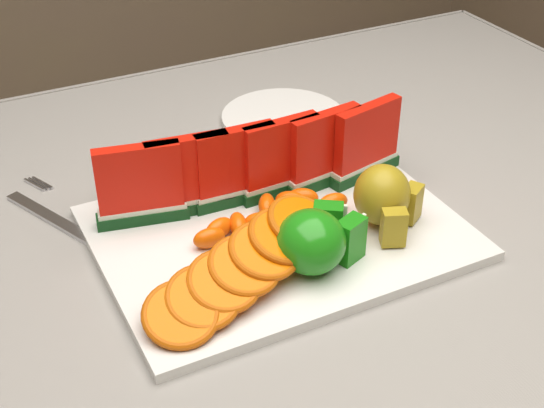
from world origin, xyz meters
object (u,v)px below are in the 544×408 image
pear_cluster (384,197)px  platter (278,233)px  side_plate (284,118)px  fork (54,216)px  apple_cluster (316,240)px

pear_cluster → platter: bearing=156.5°
side_plate → fork: 0.37m
pear_cluster → side_plate: (0.03, 0.30, -0.05)m
platter → pear_cluster: size_ratio=4.62×
pear_cluster → side_plate: 0.30m
pear_cluster → side_plate: size_ratio=0.37×
side_plate → fork: size_ratio=1.23×
platter → fork: (-0.22, 0.15, -0.00)m
fork → pear_cluster: bearing=-31.5°
apple_cluster → side_plate: bearing=67.8°
pear_cluster → fork: size_ratio=0.46×
apple_cluster → pear_cluster: 0.11m
side_plate → apple_cluster: bearing=-112.2°
apple_cluster → fork: bearing=134.3°
apple_cluster → pear_cluster: bearing=15.5°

